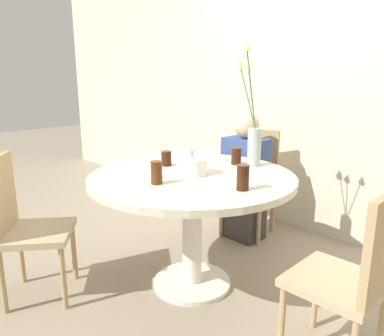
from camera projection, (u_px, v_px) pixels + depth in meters
The scene contains 14 objects.
ground_plane at pixel (192, 284), 2.50m from camera, with size 16.00×16.00×0.00m, color gray.
wall_back at pixel (311, 82), 3.12m from camera, with size 8.00×0.05×2.60m.
dining_table at pixel (192, 195), 2.34m from camera, with size 1.28×1.28×0.76m.
chair_far_back at pixel (252, 176), 3.24m from camera, with size 0.49×0.49×0.90m.
chair_near_front at pixel (22, 221), 2.25m from camera, with size 0.56×0.56×0.90m.
chair_right_flank at pixel (355, 272), 1.67m from camera, with size 0.40×0.40×0.90m.
birthday_cake at pixel (191, 166), 2.30m from camera, with size 0.19×0.19×0.15m.
flower_vase at pixel (252, 130), 2.46m from camera, with size 0.20×0.24×0.79m.
side_plate at pixel (148, 176), 2.26m from camera, with size 0.19×0.19×0.01m.
drink_glass_0 at pixel (166, 158), 2.52m from camera, with size 0.07×0.07×0.10m.
drink_glass_1 at pixel (236, 156), 2.56m from camera, with size 0.07×0.07×0.11m.
drink_glass_2 at pixel (243, 178), 1.98m from camera, with size 0.07×0.07×0.14m.
drink_glass_3 at pixel (157, 173), 2.10m from camera, with size 0.07×0.07×0.13m.
person_guest at pixel (245, 181), 3.11m from camera, with size 0.34×0.24×1.06m.
Camera 1 is at (1.60, -1.56, 1.36)m, focal length 35.00 mm.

